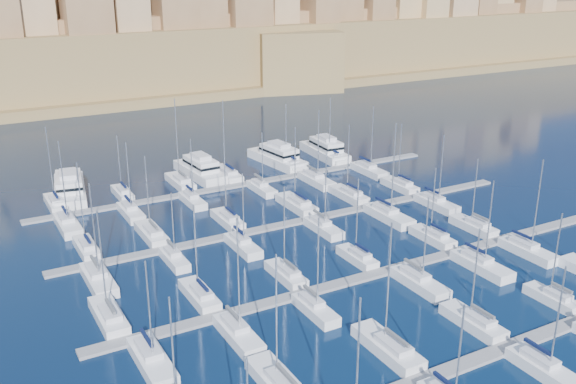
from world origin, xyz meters
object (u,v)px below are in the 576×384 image
motor_yacht_b (200,169)px  motor_yacht_d (325,149)px  sailboat_4 (553,298)px  motor_yacht_c (278,156)px  sailboat_2 (388,347)px  motor_yacht_a (70,187)px

motor_yacht_b → motor_yacht_d: size_ratio=1.00×
sailboat_4 → motor_yacht_c: 70.69m
motor_yacht_c → motor_yacht_d: (11.91, -0.28, -0.00)m
sailboat_2 → motor_yacht_c: size_ratio=0.93×
motor_yacht_b → motor_yacht_a: bearing=177.8°
sailboat_2 → motor_yacht_b: sailboat_2 is taller
sailboat_4 → motor_yacht_c: sailboat_4 is taller
sailboat_2 → motor_yacht_a: bearing=106.0°
sailboat_4 → motor_yacht_a: 84.57m
motor_yacht_a → motor_yacht_c: (43.62, -0.69, 0.00)m
motor_yacht_d → sailboat_2: bearing=-117.1°
motor_yacht_b → sailboat_2: bearing=-94.4°
motor_yacht_a → motor_yacht_b: bearing=-2.2°
motor_yacht_b → motor_yacht_d: same height
sailboat_4 → sailboat_2: bearing=177.3°
motor_yacht_b → motor_yacht_d: (30.00, 0.03, 0.00)m
sailboat_2 → motor_yacht_b: (5.37, 69.18, 0.96)m
motor_yacht_a → sailboat_4: bearing=-57.5°
sailboat_2 → sailboat_4: bearing=-2.7°
motor_yacht_a → motor_yacht_c: 43.62m
sailboat_2 → sailboat_4: sailboat_2 is taller
sailboat_2 → motor_yacht_d: (35.37, 69.20, 0.96)m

